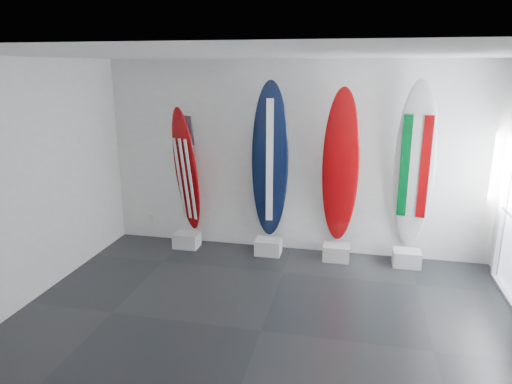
% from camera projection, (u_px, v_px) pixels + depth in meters
% --- Properties ---
extents(floor, '(6.00, 6.00, 0.00)m').
position_uv_depth(floor, '(261.00, 331.00, 5.18)').
color(floor, black).
rests_on(floor, ground).
extents(ceiling, '(6.00, 6.00, 0.00)m').
position_uv_depth(ceiling, '(262.00, 54.00, 4.38)').
color(ceiling, white).
rests_on(ceiling, wall_back).
extents(wall_back, '(6.00, 0.00, 6.00)m').
position_uv_depth(wall_back, '(294.00, 158.00, 7.13)').
color(wall_back, silver).
rests_on(wall_back, ground).
extents(wall_front, '(6.00, 0.00, 6.00)m').
position_uv_depth(wall_front, '(167.00, 339.00, 2.42)').
color(wall_front, silver).
rests_on(wall_front, ground).
extents(wall_left, '(0.00, 5.00, 5.00)m').
position_uv_depth(wall_left, '(12.00, 188.00, 5.39)').
color(wall_left, silver).
rests_on(wall_left, ground).
extents(display_block_usa, '(0.40, 0.30, 0.24)m').
position_uv_depth(display_block_usa, '(187.00, 240.00, 7.55)').
color(display_block_usa, silver).
rests_on(display_block_usa, floor).
extents(surfboard_usa, '(0.57, 0.51, 2.06)m').
position_uv_depth(surfboard_usa, '(186.00, 171.00, 7.34)').
color(surfboard_usa, '#920608').
rests_on(surfboard_usa, display_block_usa).
extents(display_block_navy, '(0.40, 0.30, 0.24)m').
position_uv_depth(display_block_navy, '(268.00, 247.00, 7.27)').
color(display_block_navy, silver).
rests_on(display_block_navy, floor).
extents(surfboard_navy, '(0.62, 0.45, 2.47)m').
position_uv_depth(surfboard_navy, '(270.00, 162.00, 7.00)').
color(surfboard_navy, black).
rests_on(surfboard_navy, display_block_navy).
extents(display_block_swiss, '(0.40, 0.30, 0.24)m').
position_uv_depth(display_block_swiss, '(336.00, 252.00, 7.05)').
color(display_block_swiss, silver).
rests_on(display_block_swiss, floor).
extents(surfboard_swiss, '(0.55, 0.41, 2.39)m').
position_uv_depth(surfboard_swiss, '(341.00, 168.00, 6.79)').
color(surfboard_swiss, '#920608').
rests_on(surfboard_swiss, display_block_swiss).
extents(display_block_italy, '(0.40, 0.30, 0.24)m').
position_uv_depth(display_block_italy, '(407.00, 258.00, 6.83)').
color(display_block_italy, silver).
rests_on(display_block_italy, floor).
extents(surfboard_italy, '(0.62, 0.46, 2.50)m').
position_uv_depth(surfboard_italy, '(414.00, 167.00, 6.57)').
color(surfboard_italy, white).
rests_on(surfboard_italy, display_block_italy).
extents(wall_outlet, '(0.09, 0.02, 0.13)m').
position_uv_depth(wall_outlet, '(152.00, 218.00, 7.92)').
color(wall_outlet, silver).
rests_on(wall_outlet, wall_back).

